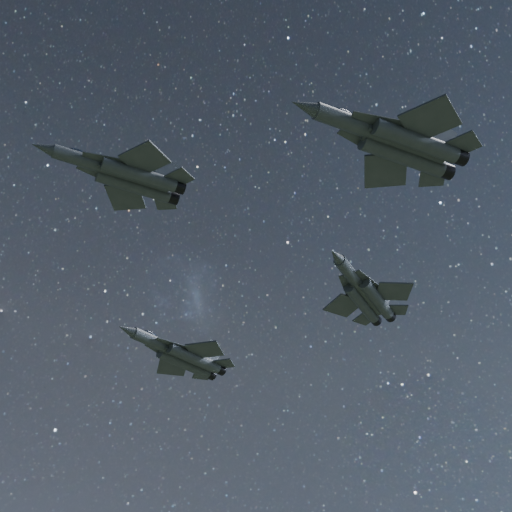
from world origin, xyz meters
TOP-DOWN VIEW (x-y plane):
  - jet_lead at (-16.04, -2.23)m, footprint 17.68×12.21m
  - jet_left at (7.96, 25.32)m, footprint 19.73×13.70m
  - jet_right at (2.31, -24.90)m, footprint 20.07×13.81m
  - jet_slot at (22.30, 0.58)m, footprint 18.77×12.28m

SIDE VIEW (x-z plane):
  - jet_right at x=2.31m, z-range 151.00..156.03m
  - jet_left at x=7.96m, z-range 151.24..156.20m
  - jet_lead at x=-16.04m, z-range 153.93..158.37m
  - jet_slot at x=22.30m, z-range 154.54..159.39m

